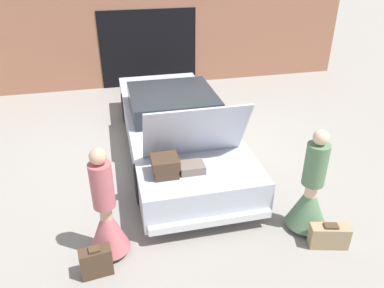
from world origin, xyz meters
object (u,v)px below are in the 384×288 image
Objects in this scene: person_left at (107,218)px; suitcase_beside_left_person at (96,262)px; car at (175,126)px; suitcase_beside_right_person at (329,236)px; person_right at (310,195)px.

person_left reaches higher than suitcase_beside_left_person.
suitcase_beside_right_person is at bearing -64.19° from car.
suitcase_beside_right_person is (0.12, -0.44, -0.42)m from person_right.
person_right reaches higher than suitcase_beside_left_person.
car is 3.24× the size of person_left.
car reaches higher than suitcase_beside_right_person.
suitcase_beside_left_person is at bearing -118.22° from car.
car is at bearing 26.01° from person_right.
car is 12.27× the size of suitcase_beside_left_person.
person_left is 2.89× the size of suitcase_beside_right_person.
person_right is at bearing 98.90° from person_left.
person_right is (1.47, -2.86, 0.05)m from car.
car reaches higher than person_right.
person_right is 0.62m from suitcase_beside_right_person.
person_right is 2.87× the size of suitcase_beside_right_person.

